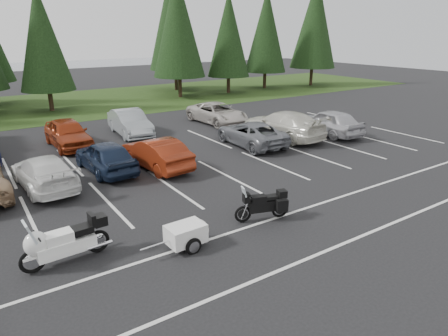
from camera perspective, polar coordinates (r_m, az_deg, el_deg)
ground at (r=15.62m, az=-7.31°, el=-4.38°), size 120.00×120.00×0.00m
grass_strip at (r=37.94m, az=-24.06°, el=8.07°), size 80.00×16.00×0.01m
lake_water at (r=68.96m, az=-25.67°, el=12.10°), size 70.00×50.00×0.02m
stall_markings at (r=17.31m, az=-10.30°, el=-2.14°), size 32.00×16.00×0.01m
conifer_5 at (r=35.08m, az=-24.57°, el=16.55°), size 4.14×4.14×9.63m
conifer_6 at (r=39.49m, az=-6.61°, el=19.72°), size 4.93×4.93×11.48m
conifer_7 at (r=42.06m, az=0.66°, el=18.56°), size 4.27×4.27×9.94m
conifer_8 at (r=46.01m, az=6.05°, el=18.96°), size 4.53×4.53×10.56m
conifer_9 at (r=49.13m, az=12.86°, el=19.66°), size 5.19×5.19×12.10m
conifer_back_c at (r=44.60m, az=-7.20°, el=20.61°), size 5.50×5.50×12.81m
car_near_3 at (r=17.96m, az=-24.32°, el=-0.53°), size 2.22×4.75×1.34m
car_near_4 at (r=19.00m, az=-16.58°, el=1.62°), size 1.98×4.40×1.47m
car_near_5 at (r=19.00m, az=-9.64°, el=2.10°), size 1.95×4.49×1.44m
car_near_6 at (r=22.62m, az=3.87°, el=4.95°), size 2.48×4.98×1.35m
car_near_7 at (r=24.35m, az=8.33°, el=6.14°), size 2.81×5.80×1.63m
car_near_8 at (r=25.80m, az=14.78°, el=6.39°), size 2.11×4.73×1.58m
car_far_2 at (r=23.83m, az=-21.42°, el=4.65°), size 1.94×4.61×1.56m
car_far_3 at (r=25.49m, az=-13.29°, el=6.31°), size 1.94×4.78×1.54m
car_far_4 at (r=28.11m, az=-0.96°, el=7.84°), size 2.66×5.21×1.41m
touring_motorcycle at (r=12.00m, az=-21.78°, el=-9.25°), size 2.78×1.01×1.51m
cargo_trailer at (r=12.10m, az=-5.48°, el=-9.65°), size 1.67×0.98×0.75m
adventure_motorcycle at (r=13.65m, az=5.44°, el=-4.89°), size 2.27×1.35×1.31m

